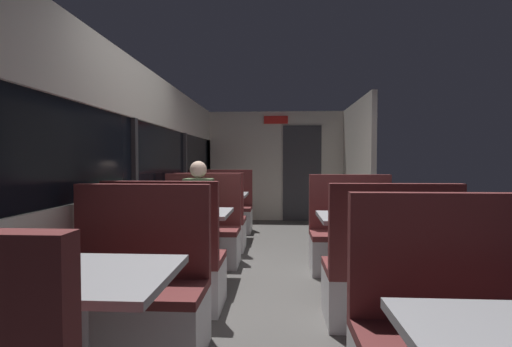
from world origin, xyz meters
TOP-DOWN VIEW (x-y plane):
  - ground_plane at (0.00, 0.00)m, footprint 3.30×9.20m
  - carriage_window_panel_left at (-1.45, 0.00)m, footprint 0.09×8.48m
  - carriage_end_bulkhead at (0.06, 4.19)m, footprint 2.90×0.11m
  - carriage_aisle_panel_right at (1.45, 3.00)m, footprint 0.08×2.40m
  - dining_table_near_window at (-0.89, -2.09)m, footprint 0.90×0.70m
  - bench_near_window_facing_entry at (-0.89, -1.39)m, footprint 0.95×0.50m
  - dining_table_mid_window at (-0.89, 0.03)m, footprint 0.90×0.70m
  - bench_mid_window_facing_end at (-0.89, -0.67)m, footprint 0.95×0.50m
  - bench_mid_window_facing_entry at (-0.89, 0.73)m, footprint 0.95×0.50m
  - dining_table_far_window at (-0.89, 2.14)m, footprint 0.90×0.70m
  - bench_far_window_facing_end at (-0.89, 1.44)m, footprint 0.95×0.50m
  - bench_far_window_facing_entry at (-0.89, 2.84)m, footprint 0.95×0.50m
  - dining_table_rear_aisle at (0.89, -0.17)m, footprint 0.90×0.70m
  - bench_rear_aisle_facing_end at (0.89, -0.87)m, footprint 0.95×0.50m
  - bench_rear_aisle_facing_entry at (0.89, 0.53)m, footprint 0.95×0.50m
  - seated_passenger at (-0.89, 0.65)m, footprint 0.47×0.55m

SIDE VIEW (x-z plane):
  - ground_plane at x=0.00m, z-range -0.02..0.00m
  - bench_near_window_facing_entry at x=-0.89m, z-range -0.22..0.88m
  - bench_mid_window_facing_end at x=-0.89m, z-range -0.22..0.88m
  - bench_mid_window_facing_entry at x=-0.89m, z-range -0.22..0.88m
  - bench_far_window_facing_end at x=-0.89m, z-range -0.22..0.88m
  - bench_far_window_facing_entry at x=-0.89m, z-range -0.22..0.88m
  - bench_rear_aisle_facing_end at x=0.89m, z-range -0.22..0.88m
  - bench_rear_aisle_facing_entry at x=0.89m, z-range -0.22..0.88m
  - seated_passenger at x=-0.89m, z-range -0.09..1.17m
  - dining_table_near_window at x=-0.89m, z-range 0.27..1.01m
  - dining_table_mid_window at x=-0.89m, z-range 0.27..1.01m
  - dining_table_far_window at x=-0.89m, z-range 0.27..1.01m
  - dining_table_rear_aisle at x=0.89m, z-range 0.27..1.01m
  - carriage_window_panel_left at x=-1.45m, z-range -0.04..2.26m
  - carriage_end_bulkhead at x=0.06m, z-range -0.01..2.29m
  - carriage_aisle_panel_right at x=1.45m, z-range 0.00..2.30m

